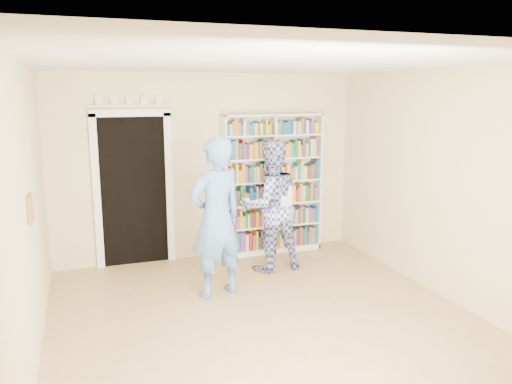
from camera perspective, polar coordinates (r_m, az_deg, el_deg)
floor at (r=5.48m, az=1.53°, el=-14.95°), size 5.00×5.00×0.00m
ceiling at (r=4.92m, az=1.70°, el=14.53°), size 5.00×5.00×0.00m
wall_back at (r=7.38m, az=-5.38°, el=2.88°), size 4.50×0.00×4.50m
wall_left at (r=4.73m, az=-24.77°, el=-2.85°), size 0.00×5.00×5.00m
wall_right at (r=6.19m, az=21.44°, el=0.53°), size 0.00×5.00×5.00m
bookshelf at (r=7.56m, az=1.86°, el=0.95°), size 1.54×0.29×2.11m
doorway at (r=7.20m, az=-13.83°, el=1.02°), size 1.10×0.08×2.43m
wall_art at (r=4.91m, az=-24.39°, el=-1.73°), size 0.03×0.25×0.25m
man_blue at (r=5.93m, az=-4.56°, el=-2.98°), size 0.81×0.64×1.93m
man_plaid at (r=6.82m, az=1.65°, el=-1.57°), size 0.92×0.74×1.81m
paper_sheet at (r=6.64m, az=3.50°, el=-0.68°), size 0.20×0.10×0.31m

